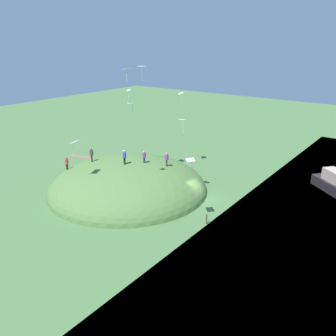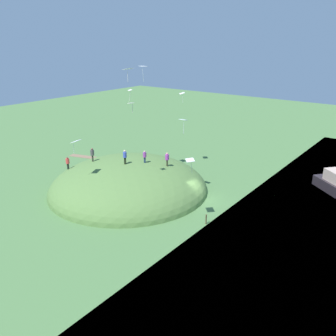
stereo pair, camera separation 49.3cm
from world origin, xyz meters
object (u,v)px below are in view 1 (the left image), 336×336
person_walking_path (144,155)px  kite_1 (127,69)px  kite_4 (191,160)px  kite_0 (183,120)px  kite_2 (129,91)px  mooring_post (207,219)px  kite_3 (131,104)px  kite_7 (181,94)px  person_with_child (167,158)px  kite_5 (142,67)px  person_near_shore (91,153)px  person_watching_kites (67,162)px  kite_6 (75,142)px  person_on_hilltop (124,156)px

person_walking_path → kite_1: size_ratio=0.91×
person_walking_path → kite_4: bearing=111.4°
kite_0 → kite_2: 12.56m
person_walking_path → mooring_post: (-10.84, 2.84, -4.25)m
kite_3 → kite_4: bearing=-172.5°
kite_2 → kite_7: kite_2 is taller
person_with_child → person_walking_path: size_ratio=1.12×
kite_4 → kite_7: bearing=-52.2°
kite_5 → mooring_post: bearing=154.4°
person_near_shore → kite_2: 10.78m
person_watching_kites → kite_2: kite_2 is taller
kite_0 → kite_5: kite_5 is taller
person_near_shore → person_with_child: bearing=-130.9°
person_near_shore → kite_3: (-8.85, 1.88, 7.54)m
kite_0 → kite_4: kite_0 is taller
person_near_shore → kite_7: kite_7 is taller
kite_6 → kite_7: bearing=-96.4°
person_near_shore → kite_4: (-15.74, 0.97, 2.49)m
person_watching_kites → person_walking_path: size_ratio=1.10×
kite_1 → kite_2: bearing=-48.5°
person_with_child → person_watching_kites: bearing=101.9°
person_walking_path → person_near_shore: bearing=-22.2°
person_with_child → person_near_shore: (8.69, 4.51, 0.07)m
kite_1 → kite_5: (-0.84, -1.91, 0.21)m
person_walking_path → kite_7: size_ratio=1.11×
person_on_hilltop → kite_6: (1.86, 5.72, 2.71)m
kite_6 → kite_3: bearing=-152.1°
kite_1 → person_walking_path: bearing=154.0°
person_watching_kites → kite_5: (-5.54, -8.91, 11.56)m
kite_4 → kite_7: kite_7 is taller
kite_4 → kite_5: (12.68, -7.79, 7.98)m
kite_0 → kite_7: kite_7 is taller
kite_7 → person_watching_kites: bearing=62.9°
person_on_hilltop → person_with_child: size_ratio=1.04×
kite_1 → kite_5: 2.10m
mooring_post → kite_3: bearing=12.7°
person_with_child → person_watching_kites: person_with_child is taller
kite_0 → kite_6: 12.39m
person_near_shore → kite_0: (-11.09, -4.45, 4.96)m
kite_3 → kite_6: kite_3 is taller
kite_3 → mooring_post: 14.43m
person_watching_kites → person_near_shore: 3.42m
kite_5 → kite_7: (-2.05, -5.89, -3.88)m
person_watching_kites → person_near_shore: (-2.48, -2.09, 1.09)m
kite_4 → person_on_hilltop: bearing=-9.5°
kite_2 → kite_5: bearing=159.4°
person_walking_path → kite_6: 8.92m
kite_0 → person_on_hilltop: bearing=30.8°
person_near_shore → kite_5: size_ratio=0.91×
kite_2 → kite_7: 7.36m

